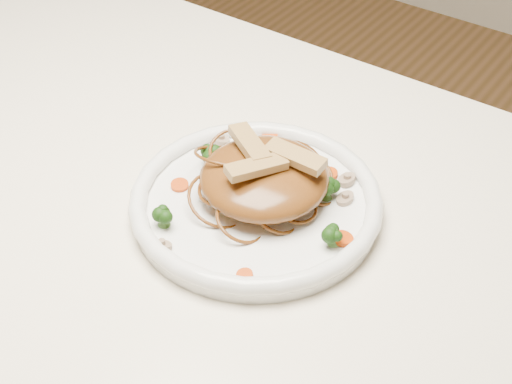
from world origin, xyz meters
The scene contains 19 objects.
table centered at (0.00, 0.00, 0.65)m, with size 1.20×0.80×0.75m.
plate centered at (0.09, 0.04, 0.76)m, with size 0.28×0.28×0.02m, color white.
noodle_mound centered at (0.10, 0.06, 0.79)m, with size 0.14×0.14×0.05m, color brown.
chicken_a centered at (0.12, 0.08, 0.82)m, with size 0.07×0.02×0.01m, color tan.
chicken_b centered at (0.07, 0.07, 0.82)m, with size 0.07×0.02×0.01m, color tan.
chicken_c centered at (0.10, 0.04, 0.82)m, with size 0.07×0.02×0.01m, color tan.
broccoli_0 centered at (0.15, 0.10, 0.78)m, with size 0.02×0.02×0.03m, color #183E0C, non-canonical shape.
broccoli_1 centered at (0.01, 0.07, 0.78)m, with size 0.03×0.03×0.03m, color #183E0C, non-canonical shape.
broccoli_2 centered at (0.04, -0.04, 0.78)m, with size 0.02×0.02×0.03m, color #183E0C, non-canonical shape.
broccoli_3 centered at (0.20, 0.04, 0.78)m, with size 0.02×0.02×0.03m, color #183E0C, non-canonical shape.
carrot_0 centered at (0.14, 0.13, 0.77)m, with size 0.02×0.02×0.01m, color #BC4606.
carrot_1 centered at (0.01, 0.02, 0.77)m, with size 0.02×0.02×0.01m, color #BC4606.
carrot_2 centered at (0.20, 0.05, 0.77)m, with size 0.02×0.02×0.01m, color #BC4606.
carrot_3 centered at (0.04, 0.15, 0.77)m, with size 0.02×0.02×0.01m, color #BC4606.
carrot_4 centered at (0.15, -0.06, 0.77)m, with size 0.02×0.02×0.01m, color #BC4606.
mushroom_0 centered at (0.06, -0.07, 0.77)m, with size 0.02×0.02×0.01m, color tan.
mushroom_1 centered at (0.17, 0.10, 0.77)m, with size 0.02×0.02×0.01m, color tan.
mushroom_2 centered at (0.00, 0.11, 0.77)m, with size 0.03×0.03×0.01m, color tan.
mushroom_3 centered at (0.16, 0.13, 0.77)m, with size 0.03×0.03×0.01m, color tan.
Camera 1 is at (0.46, -0.48, 1.33)m, focal length 53.59 mm.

